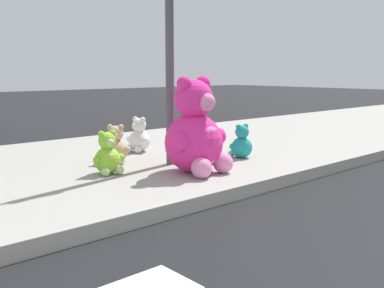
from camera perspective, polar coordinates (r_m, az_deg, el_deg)
The scene contains 8 objects.
sidewalk at distance 6.08m, azimuth -14.90°, elevation -3.28°, with size 28.00×4.40×0.15m, color #9E9B93.
sign_pole at distance 5.83m, azimuth -2.85°, elevation 14.02°, with size 0.56×0.11×3.20m.
plush_pink_large at distance 5.37m, azimuth 0.50°, elevation 1.22°, with size 0.89×0.79×1.16m.
plush_teal at distance 6.37m, azimuth 6.25°, elevation -0.01°, with size 0.37×0.33×0.48m.
plush_lime at distance 5.43m, azimuth -10.58°, elevation -1.57°, with size 0.40×0.36×0.52m.
plush_white at distance 6.84m, azimuth -6.77°, elevation 0.79°, with size 0.37×0.40×0.53m.
plush_tan at distance 6.06m, azimuth -9.63°, elevation -0.43°, with size 0.37×0.37×0.51m.
plush_brown at distance 6.89m, azimuth -0.16°, elevation 1.03°, with size 0.41×0.39×0.56m.
Camera 1 is at (-2.66, -0.11, 1.36)m, focal length 42.12 mm.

